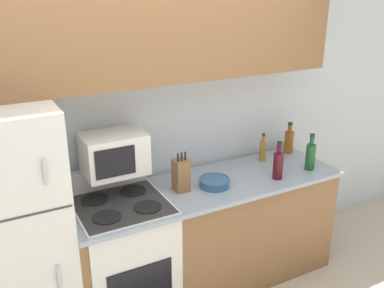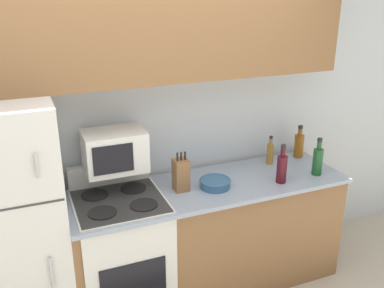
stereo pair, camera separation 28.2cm
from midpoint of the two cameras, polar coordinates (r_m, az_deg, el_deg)
wall_back at (r=3.25m, az=-3.87°, el=2.07°), size 8.00×0.05×2.55m
lower_cabinets at (r=3.43m, az=4.58°, el=-12.15°), size 2.10×0.66×0.90m
refrigerator at (r=2.96m, az=-21.25°, el=-10.66°), size 0.75×0.67×1.68m
upper_cabinets at (r=2.92m, az=-2.96°, el=14.81°), size 2.85×0.34×0.67m
stove at (r=3.21m, az=-6.73°, el=-14.45°), size 0.62×0.64×1.07m
microwave at (r=2.98m, az=-7.66°, el=-0.94°), size 0.42×0.31×0.28m
knife_block at (r=3.06m, az=1.15°, el=-4.16°), size 0.10×0.11×0.30m
bowl at (r=3.15m, az=5.68°, el=-5.27°), size 0.23×0.23×0.06m
bottle_wine_red at (r=3.28m, az=14.32°, el=-3.14°), size 0.08×0.08×0.30m
bottle_whiskey at (r=3.80m, az=16.16°, el=-0.12°), size 0.08×0.08×0.28m
bottle_wine_green at (r=3.49m, az=18.66°, el=-2.13°), size 0.08×0.08×0.30m
bottle_vinegar at (r=3.60m, az=12.59°, el=-1.20°), size 0.06×0.06×0.24m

